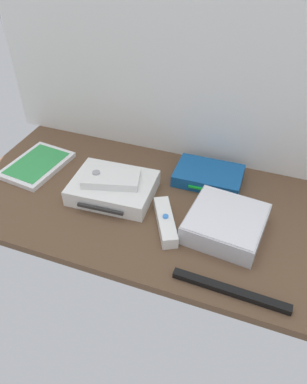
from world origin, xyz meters
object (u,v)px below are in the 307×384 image
object	(u,v)px
mini_computer	(226,223)
network_router	(208,176)
remote_classic_pad	(112,177)
remote_wand	(165,222)
sensor_bar	(230,291)
game_console	(112,189)
game_case	(37,165)

from	to	relation	value
mini_computer	network_router	world-z (taller)	mini_computer
network_router	remote_classic_pad	xyz separation A→B (cm)	(-22.25, -13.98, 3.71)
remote_wand	sensor_bar	distance (cm)	22.66
sensor_bar	remote_classic_pad	bearing A→B (deg)	152.07
sensor_bar	mini_computer	bearing A→B (deg)	107.40
game_console	sensor_bar	xyz separation A→B (cm)	(34.92, -19.41, -1.50)
game_console	network_router	world-z (taller)	game_console
mini_computer	network_router	bearing A→B (deg)	115.33
network_router	remote_classic_pad	size ratio (longest dim) A/B	1.14
game_console	network_router	distance (cm)	26.49
game_console	remote_classic_pad	size ratio (longest dim) A/B	1.37
mini_computer	game_case	world-z (taller)	mini_computer
game_case	network_router	size ratio (longest dim) A/B	1.12
network_router	sensor_bar	bearing A→B (deg)	-70.29
remote_wand	remote_classic_pad	xyz separation A→B (cm)	(-16.88, 6.82, 3.90)
game_case	sensor_bar	bearing A→B (deg)	-14.33
mini_computer	remote_wand	size ratio (longest dim) A/B	1.26
game_console	game_case	world-z (taller)	game_console
remote_classic_pad	mini_computer	bearing A→B (deg)	-21.85
network_router	remote_wand	xyz separation A→B (cm)	(-5.37, -20.80, -0.19)
remote_wand	remote_classic_pad	distance (cm)	18.62
game_console	game_case	distance (cm)	26.20
network_router	sensor_bar	size ratio (longest dim) A/B	0.76
remote_wand	remote_classic_pad	bearing A→B (deg)	130.20
game_case	network_router	bearing A→B (deg)	19.42
remote_classic_pad	sensor_bar	distance (cm)	40.82
network_router	sensor_bar	xyz separation A→B (cm)	(12.91, -34.15, -1.00)
game_console	network_router	xyz separation A→B (cm)	(22.00, 14.74, -0.50)
game_console	remote_wand	distance (cm)	17.72
sensor_bar	game_case	bearing A→B (deg)	160.95
mini_computer	remote_wand	bearing A→B (deg)	-166.79
network_router	sensor_bar	world-z (taller)	network_router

